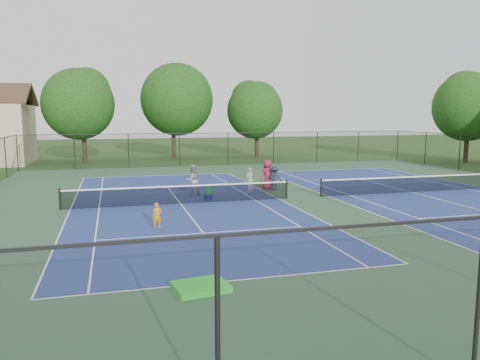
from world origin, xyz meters
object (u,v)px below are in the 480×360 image
object	(u,v)px
child_player	(157,216)
instructor	(193,180)
bystander_c	(267,175)
tree_back_a	(82,100)
tree_back_c	(257,107)
tree_side_e	(469,103)
bystander_a	(250,180)
ball_hopper	(208,191)
bystander_b	(275,178)
ball_crate	(208,197)
tree_back_b	(173,96)

from	to	relation	value
child_player	instructor	bearing A→B (deg)	63.08
child_player	bystander_c	bearing A→B (deg)	41.15
child_player	bystander_c	xyz separation A→B (m)	(7.65, 8.47, 0.39)
tree_back_a	tree_back_c	size ratio (longest dim) A/B	1.09
tree_side_e	bystander_a	bearing A→B (deg)	-155.76
bystander_c	ball_hopper	world-z (taller)	bystander_c
bystander_a	bystander_b	size ratio (longest dim) A/B	1.01
tree_back_a	ball_crate	world-z (taller)	tree_back_a
tree_back_b	bystander_b	distance (m)	24.00
instructor	ball_hopper	bearing A→B (deg)	96.87
tree_back_c	ball_hopper	bearing A→B (deg)	-113.20
ball_crate	ball_hopper	distance (m)	0.35
tree_back_c	instructor	bearing A→B (deg)	-115.83
tree_back_c	ball_crate	xyz separation A→B (m)	(-10.33, -24.11, -5.33)
tree_back_a	bystander_c	size ratio (longest dim) A/B	4.94
tree_back_b	bystander_a	xyz separation A→B (m)	(1.57, -23.45, -5.84)
tree_side_e	child_player	size ratio (longest dim) A/B	8.30
tree_back_c	ball_crate	size ratio (longest dim) A/B	24.48
tree_back_a	tree_back_b	size ratio (longest dim) A/B	0.91
tree_back_a	instructor	size ratio (longest dim) A/B	5.07
tree_back_a	tree_back_c	xyz separation A→B (m)	(18.00, 1.00, -0.56)
bystander_a	ball_hopper	distance (m)	3.35
ball_hopper	tree_side_e	bearing A→B (deg)	24.83
child_player	bystander_c	world-z (taller)	bystander_c
tree_back_c	bystander_b	size ratio (longest dim) A/B	5.58
tree_side_e	ball_hopper	xyz separation A→B (m)	(-28.33, -13.11, -5.31)
instructor	ball_crate	bearing A→B (deg)	96.87
tree_back_c	bystander_c	size ratio (longest dim) A/B	4.53
bystander_b	ball_crate	distance (m)	5.10
bystander_c	child_player	bearing A→B (deg)	23.65
tree_back_c	ball_crate	world-z (taller)	tree_back_c
bystander_c	ball_hopper	bearing A→B (deg)	6.15
tree_back_a	bystander_c	world-z (taller)	tree_back_a
bystander_a	tree_back_b	bearing A→B (deg)	-122.13
bystander_a	bystander_c	size ratio (longest dim) A/B	0.82
bystander_a	ball_hopper	xyz separation A→B (m)	(-2.90, -1.66, -0.26)
tree_back_b	bystander_c	distance (m)	23.47
tree_back_c	ball_hopper	distance (m)	26.70
tree_back_c	child_player	world-z (taller)	tree_back_c
tree_side_e	bystander_b	xyz separation A→B (m)	(-23.71, -11.04, -5.06)
child_player	ball_crate	size ratio (longest dim) A/B	3.12
ball_crate	tree_back_a	bearing A→B (deg)	108.35
ball_crate	bystander_c	bearing A→B (deg)	30.41
tree_back_c	ball_hopper	world-z (taller)	tree_back_c
tree_back_c	child_player	distance (m)	33.39
bystander_a	bystander_b	bearing A→B (deg)	157.37
bystander_b	ball_hopper	distance (m)	5.07
child_player	ball_hopper	bearing A→B (deg)	53.88
tree_back_b	bystander_c	world-z (taller)	tree_back_b
tree_back_a	bystander_a	distance (m)	24.49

